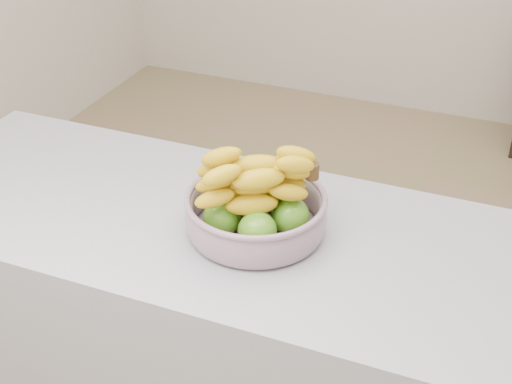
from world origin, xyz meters
TOP-DOWN VIEW (x-y plane):
  - ground at (0.00, 0.00)m, footprint 4.00×4.00m
  - fruit_bowl at (-0.12, -0.70)m, footprint 0.31×0.31m

SIDE VIEW (x-z plane):
  - ground at x=0.00m, z-range 0.00..0.00m
  - fruit_bowl at x=-0.12m, z-range 0.87..1.06m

